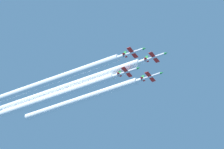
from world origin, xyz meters
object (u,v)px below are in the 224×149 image
object	(u,v)px
jet_right_wingman	(134,52)
jet_slot	(128,71)
jet_lead	(156,57)
jet_left_wingman	(152,76)

from	to	relation	value
jet_right_wingman	jet_slot	distance (m)	11.64
jet_slot	jet_lead	bearing A→B (deg)	91.52
jet_lead	jet_left_wingman	xyz separation A→B (m)	(-9.31, -6.60, -1.97)
jet_right_wingman	jet_slot	size ratio (longest dim) A/B	1.00
jet_right_wingman	jet_slot	bearing A→B (deg)	-139.73
jet_lead	jet_left_wingman	bearing A→B (deg)	-144.68
jet_lead	jet_slot	distance (m)	13.83
jet_lead	jet_right_wingman	xyz separation A→B (m)	(9.14, -5.96, -1.69)
jet_left_wingman	jet_slot	size ratio (longest dim) A/B	1.00
jet_right_wingman	jet_left_wingman	bearing A→B (deg)	-178.02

